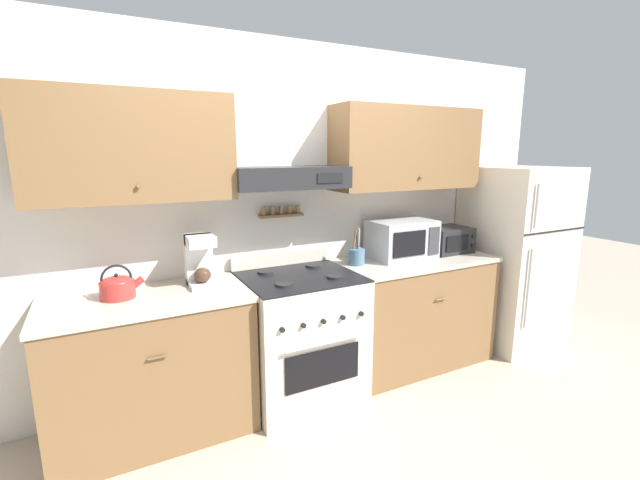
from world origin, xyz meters
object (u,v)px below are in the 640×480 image
Objects in this scene: tea_kettle at (118,286)px; toaster_oven at (447,240)px; utensil_crock at (356,256)px; coffee_maker at (200,260)px; microwave at (402,239)px; refrigerator at (514,256)px; stove_range at (300,336)px.

toaster_oven is (2.60, -0.00, 0.04)m from tea_kettle.
toaster_oven is at bearing -0.11° from utensil_crock.
coffee_maker is 0.65× the size of microwave.
refrigerator is 3.33m from tea_kettle.
coffee_maker is 0.89× the size of toaster_oven.
toaster_oven is (2.11, -0.03, -0.06)m from coffee_maker.
toaster_oven reaches higher than tea_kettle.
coffee_maker is (-0.65, 0.13, 0.61)m from stove_range.
refrigerator is (2.18, -0.03, 0.36)m from stove_range.
tea_kettle is at bearing 179.96° from toaster_oven.
tea_kettle is at bearing -176.48° from coffee_maker.
tea_kettle is 0.49× the size of microwave.
stove_range is 0.74m from utensil_crock.
microwave is (0.98, 0.11, 0.60)m from stove_range.
coffee_maker reaches higher than tea_kettle.
coffee_maker is at bearing 168.98° from stove_range.
utensil_crock reaches higher than tea_kettle.
tea_kettle is 0.67× the size of toaster_oven.
microwave is at bearing -0.44° from coffee_maker.
utensil_crock is at bearing 179.89° from toaster_oven.
refrigerator reaches higher than tea_kettle.
microwave is at bearing 2.28° from utensil_crock.
refrigerator reaches higher than stove_range.
microwave is at bearing 177.67° from toaster_oven.
coffee_maker is at bearing 176.85° from refrigerator.
toaster_oven is (-0.72, 0.12, 0.20)m from refrigerator.
tea_kettle is 1.67m from utensil_crock.
utensil_crock is at bearing 10.32° from stove_range.
toaster_oven is at bearing -0.87° from coffee_maker.
refrigerator is 3.16× the size of microwave.
utensil_crock is (-1.65, 0.13, 0.16)m from refrigerator.
microwave is 0.48m from toaster_oven.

